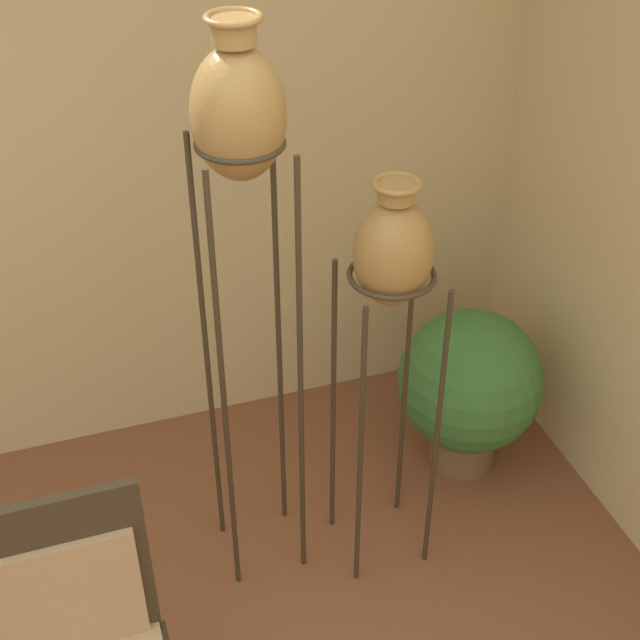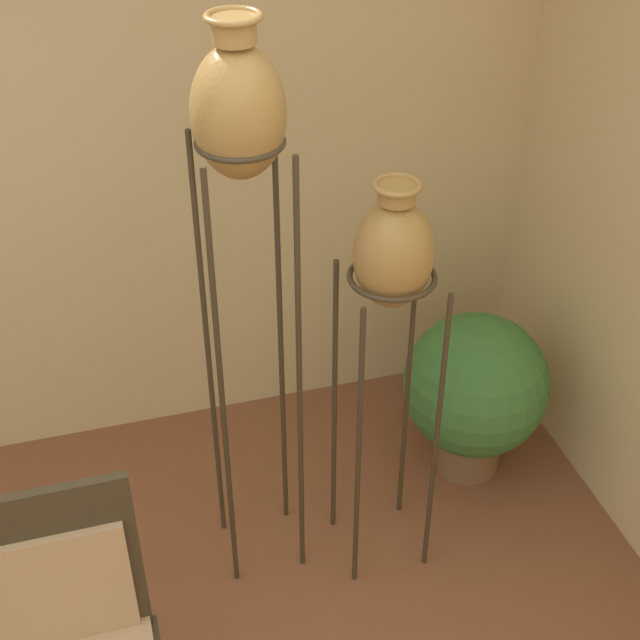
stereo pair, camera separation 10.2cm
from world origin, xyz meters
The scene contains 4 objects.
wall_back centered at (0.00, 2.18, 1.35)m, with size 8.30×0.06×2.70m.
vase_stand_tall centered at (0.69, 1.25, 1.80)m, with size 0.29×0.29×2.15m.
vase_stand_medium centered at (1.15, 1.13, 1.34)m, with size 0.31×0.31×1.64m.
potted_plant centered at (1.69, 1.45, 0.43)m, with size 0.62×0.62×0.77m.
Camera 2 is at (0.25, -1.18, 2.87)m, focal length 50.00 mm.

